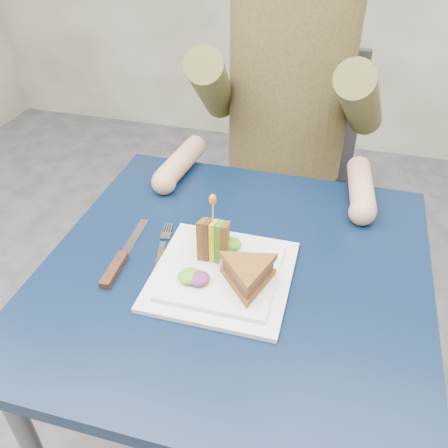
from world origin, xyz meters
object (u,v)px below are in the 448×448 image
(table, at_px, (234,296))
(sandwich_flat, at_px, (248,274))
(chair, at_px, (286,172))
(sandwich_upright, at_px, (213,239))
(plate, at_px, (222,274))
(diner, at_px, (290,74))
(fork, at_px, (161,251))
(knife, at_px, (118,263))

(table, relative_size, sandwich_flat, 4.31)
(chair, height_order, sandwich_flat, chair)
(sandwich_upright, bearing_deg, plate, -56.27)
(plate, bearing_deg, diner, 88.47)
(table, relative_size, chair, 0.81)
(sandwich_flat, distance_m, fork, 0.21)
(plate, bearing_deg, chair, 88.70)
(table, distance_m, chair, 0.71)
(sandwich_flat, xyz_separation_m, fork, (-0.19, 0.06, -0.04))
(chair, xyz_separation_m, sandwich_upright, (-0.05, -0.70, 0.24))
(diner, bearing_deg, sandwich_flat, -86.66)
(fork, relative_size, knife, 0.81)
(table, xyz_separation_m, sandwich_upright, (-0.05, 0.01, 0.13))
(plate, height_order, knife, plate)
(sandwich_flat, bearing_deg, plate, 155.56)
(sandwich_flat, distance_m, sandwich_upright, 0.11)
(fork, bearing_deg, knife, -138.36)
(chair, distance_m, sandwich_upright, 0.74)
(chair, bearing_deg, table, -90.00)
(sandwich_flat, height_order, fork, sandwich_flat)
(diner, bearing_deg, fork, -104.84)
(table, bearing_deg, sandwich_flat, -57.20)
(diner, bearing_deg, plate, -91.53)
(sandwich_upright, bearing_deg, knife, -159.30)
(chair, distance_m, fork, 0.74)
(table, bearing_deg, diner, 90.00)
(chair, height_order, fork, chair)
(diner, bearing_deg, sandwich_upright, -94.59)
(diner, height_order, plate, diner)
(sandwich_flat, bearing_deg, diner, 93.34)
(fork, bearing_deg, diner, 75.16)
(plate, bearing_deg, sandwich_upright, 123.73)
(plate, relative_size, sandwich_upright, 2.00)
(diner, distance_m, fork, 0.64)
(chair, distance_m, diner, 0.39)
(table, height_order, chair, chair)
(plate, bearing_deg, sandwich_flat, -24.44)
(sandwich_flat, xyz_separation_m, knife, (-0.26, 0.00, -0.04))
(chair, height_order, sandwich_upright, chair)
(diner, relative_size, sandwich_flat, 4.28)
(knife, bearing_deg, sandwich_upright, 20.70)
(chair, relative_size, sandwich_flat, 5.35)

